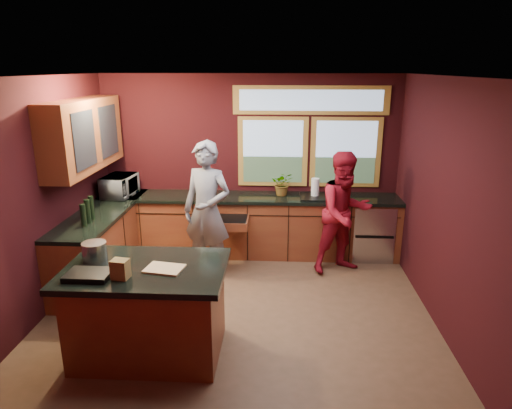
# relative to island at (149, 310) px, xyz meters

# --- Properties ---
(floor) EXTENTS (4.50, 4.50, 0.00)m
(floor) POSITION_rel_island_xyz_m (0.81, 0.93, -0.48)
(floor) COLOR brown
(floor) RESTS_ON ground
(room_shell) EXTENTS (4.52, 4.02, 2.71)m
(room_shell) POSITION_rel_island_xyz_m (0.22, 1.25, 1.32)
(room_shell) COLOR black
(room_shell) RESTS_ON ground
(back_counter) EXTENTS (4.50, 0.64, 0.93)m
(back_counter) POSITION_rel_island_xyz_m (1.01, 2.62, -0.01)
(back_counter) COLOR maroon
(back_counter) RESTS_ON floor
(left_counter) EXTENTS (0.64, 2.30, 0.93)m
(left_counter) POSITION_rel_island_xyz_m (-1.13, 1.78, -0.01)
(left_counter) COLOR maroon
(left_counter) RESTS_ON floor
(island) EXTENTS (1.55, 1.05, 0.95)m
(island) POSITION_rel_island_xyz_m (0.00, 0.00, 0.00)
(island) COLOR maroon
(island) RESTS_ON floor
(person_grey) EXTENTS (0.80, 0.66, 1.88)m
(person_grey) POSITION_rel_island_xyz_m (0.31, 1.81, 0.46)
(person_grey) COLOR slate
(person_grey) RESTS_ON floor
(person_red) EXTENTS (1.03, 0.94, 1.71)m
(person_red) POSITION_rel_island_xyz_m (2.18, 2.08, 0.38)
(person_red) COLOR maroon
(person_red) RESTS_ON floor
(microwave) EXTENTS (0.44, 0.61, 0.32)m
(microwave) POSITION_rel_island_xyz_m (-1.11, 2.49, 0.61)
(microwave) COLOR #999999
(microwave) RESTS_ON left_counter
(potted_plant) EXTENTS (0.32, 0.28, 0.36)m
(potted_plant) POSITION_rel_island_xyz_m (1.32, 2.68, 0.63)
(potted_plant) COLOR #999999
(potted_plant) RESTS_ON back_counter
(paper_towel) EXTENTS (0.12, 0.12, 0.28)m
(paper_towel) POSITION_rel_island_xyz_m (1.80, 2.63, 0.59)
(paper_towel) COLOR white
(paper_towel) RESTS_ON back_counter
(cutting_board) EXTENTS (0.39, 0.31, 0.02)m
(cutting_board) POSITION_rel_island_xyz_m (0.20, -0.05, 0.48)
(cutting_board) COLOR tan
(cutting_board) RESTS_ON island
(stock_pot) EXTENTS (0.24, 0.24, 0.18)m
(stock_pot) POSITION_rel_island_xyz_m (-0.55, 0.15, 0.56)
(stock_pot) COLOR #B3B3B8
(stock_pot) RESTS_ON island
(paper_bag) EXTENTS (0.17, 0.14, 0.18)m
(paper_bag) POSITION_rel_island_xyz_m (-0.15, -0.25, 0.56)
(paper_bag) COLOR brown
(paper_bag) RESTS_ON island
(black_tray) EXTENTS (0.40, 0.28, 0.05)m
(black_tray) POSITION_rel_island_xyz_m (-0.45, -0.25, 0.49)
(black_tray) COLOR black
(black_tray) RESTS_ON island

